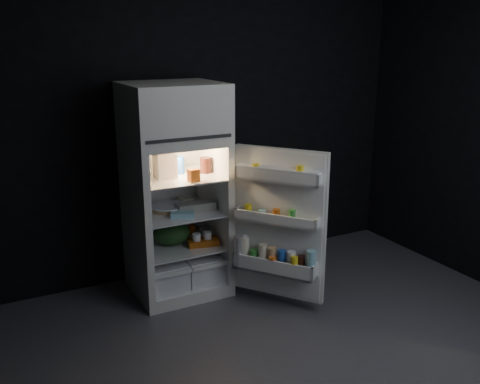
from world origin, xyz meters
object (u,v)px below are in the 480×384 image
refrigerator (174,183)px  yogurt_tray (203,242)px  milk_jug (165,163)px  egg_carton (196,207)px  fridge_door (278,228)px

refrigerator → yogurt_tray: bearing=-40.4°
refrigerator → milk_jug: size_ratio=7.42×
refrigerator → yogurt_tray: refrigerator is taller
egg_carton → yogurt_tray: 0.32m
refrigerator → fridge_door: refrigerator is taller
egg_carton → yogurt_tray: bearing=-36.8°
fridge_door → yogurt_tray: bearing=128.6°
refrigerator → milk_jug: (-0.09, -0.04, 0.19)m
fridge_door → egg_carton: size_ratio=3.77×
refrigerator → milk_jug: bearing=-157.6°
refrigerator → egg_carton: refrigerator is taller
milk_jug → egg_carton: size_ratio=0.74×
egg_carton → fridge_door: bearing=-47.2°
fridge_door → milk_jug: fridge_door is taller
fridge_door → egg_carton: fridge_door is taller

